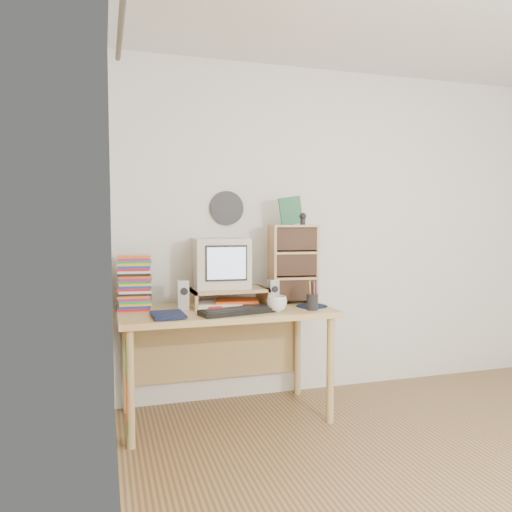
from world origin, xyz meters
TOP-DOWN VIEW (x-y plane):
  - floor at (0.00, 0.00)m, footprint 3.50×3.50m
  - back_wall at (0.00, 1.75)m, footprint 3.50×0.00m
  - left_wall at (-1.75, 0.00)m, footprint 0.00×3.50m
  - curtain at (-1.71, 0.48)m, footprint 0.00×2.20m
  - wall_disc at (-0.93, 1.73)m, footprint 0.25×0.02m
  - desk at (-1.03, 1.44)m, footprint 1.40×0.70m
  - monitor_riser at (-0.98, 1.48)m, footprint 0.52×0.30m
  - crt_monitor at (-1.02, 1.53)m, footprint 0.39×0.39m
  - speaker_left at (-1.30, 1.42)m, footprint 0.08×0.08m
  - speaker_right at (-0.67, 1.42)m, footprint 0.07×0.07m
  - keyboard at (-1.00, 1.17)m, footprint 0.50×0.26m
  - dvd_stack at (-1.61, 1.51)m, footprint 0.22×0.17m
  - cd_rack at (-0.50, 1.48)m, footprint 0.35×0.22m
  - mug at (-0.74, 1.17)m, footprint 0.14×0.14m
  - diary at (-1.53, 1.19)m, footprint 0.24×0.19m
  - mousepad at (-0.44, 1.28)m, footprint 0.25×0.25m
  - pen_cup at (-0.50, 1.15)m, footprint 0.09×0.09m
  - papers at (-1.01, 1.48)m, footprint 0.38×0.31m
  - red_box at (-1.13, 1.22)m, footprint 0.09×0.06m
  - game_box at (-0.53, 1.47)m, footprint 0.16×0.06m
  - webcam at (-0.45, 1.44)m, footprint 0.05×0.05m

SIDE VIEW (x-z plane):
  - floor at x=0.00m, z-range 0.00..0.00m
  - desk at x=-1.03m, z-range 0.24..0.99m
  - mousepad at x=-0.44m, z-range 0.75..0.75m
  - keyboard at x=-1.00m, z-range 0.75..0.78m
  - red_box at x=-1.13m, z-range 0.75..0.79m
  - papers at x=-1.01m, z-range 0.75..0.79m
  - diary at x=-1.53m, z-range 0.75..0.80m
  - mug at x=-0.74m, z-range 0.75..0.85m
  - pen_cup at x=-0.50m, z-range 0.75..0.90m
  - speaker_right at x=-0.67m, z-range 0.75..0.93m
  - monitor_riser at x=-0.98m, z-range 0.78..0.90m
  - speaker_left at x=-1.30m, z-range 0.75..0.95m
  - dvd_stack at x=-1.61m, z-range 0.75..1.05m
  - cd_rack at x=-0.50m, z-range 0.75..1.31m
  - crt_monitor at x=-1.02m, z-range 0.87..1.22m
  - curtain at x=-1.71m, z-range 0.05..2.25m
  - back_wall at x=0.00m, z-range -0.50..3.00m
  - left_wall at x=-1.75m, z-range -0.50..3.00m
  - webcam at x=-0.45m, z-range 1.31..1.39m
  - game_box at x=-0.53m, z-range 1.31..1.51m
  - wall_disc at x=-0.93m, z-range 1.30..1.55m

